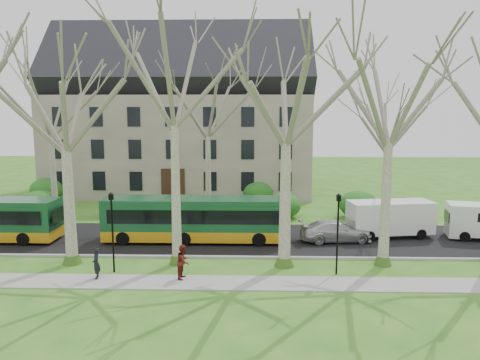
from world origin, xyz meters
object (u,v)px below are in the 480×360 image
pedestrian_a (96,263)px  pedestrian_b (183,262)px  van_a (390,219)px  bus_follow (195,219)px  sedan (336,231)px

pedestrian_a → pedestrian_b: 4.51m
van_a → pedestrian_b: size_ratio=3.17×
van_a → pedestrian_b: bearing=-156.3°
van_a → bus_follow: bearing=177.2°
sedan → pedestrian_b: size_ratio=2.67×
van_a → sedan: bearing=-171.3°
van_a → pedestrian_a: size_ratio=3.47×
bus_follow → pedestrian_b: (0.22, -6.88, -0.61)m
sedan → van_a: 4.10m
bus_follow → pedestrian_a: bus_follow is taller
bus_follow → sedan: bearing=0.9°
pedestrian_a → van_a: bearing=102.9°
sedan → bus_follow: bearing=84.4°
pedestrian_b → bus_follow: bearing=11.1°
sedan → pedestrian_a: pedestrian_a is taller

